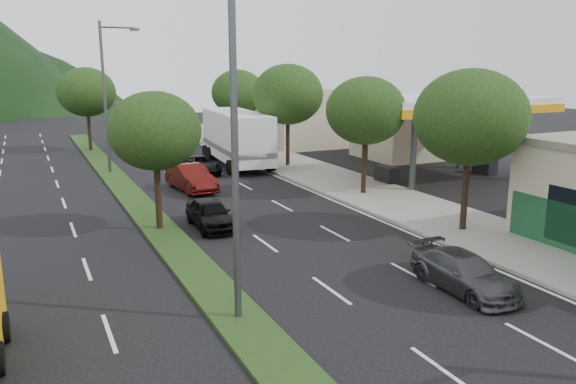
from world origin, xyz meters
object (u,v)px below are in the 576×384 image
tree_r_c (366,111)px  motorhome (236,137)px  tree_med_near (155,131)px  tree_med_far (86,92)px  car_queue_d (199,165)px  streetlight_near (241,126)px  car_queue_c (191,178)px  car_queue_b (464,272)px  tree_r_b (470,117)px  streetlight_mid (107,90)px  car_queue_a (210,214)px  tree_r_d (288,95)px  tree_r_e (238,93)px

tree_r_c → motorhome: 13.12m
tree_med_near → tree_med_far: bearing=90.0°
tree_med_near → car_queue_d: bearing=65.9°
car_queue_d → streetlight_near: bearing=-107.8°
streetlight_near → car_queue_c: size_ratio=2.16×
car_queue_b → tree_med_near: bearing=124.7°
tree_r_b → streetlight_mid: 24.09m
streetlight_near → car_queue_a: bearing=78.2°
tree_r_c → tree_med_far: 26.83m
tree_r_c → motorhome: tree_r_c is taller
car_queue_a → car_queue_d: bearing=76.8°
car_queue_a → car_queue_b: size_ratio=0.93×
car_queue_a → tree_r_d: bearing=53.3°
tree_r_c → car_queue_a: 10.96m
car_queue_c → streetlight_mid: bearing=107.3°
tree_med_near → tree_med_far: (0.00, 26.00, 0.58)m
tree_r_c → car_queue_b: bearing=-109.3°
tree_r_e → tree_med_far: 12.65m
tree_r_e → tree_med_near: bearing=-118.6°
car_queue_d → motorhome: (3.50, 2.15, 1.47)m
tree_med_near → streetlight_near: streetlight_near is taller
tree_r_b → motorhome: size_ratio=0.67×
tree_r_b → tree_r_e: bearing=90.0°
tree_r_b → tree_r_c: (0.00, 8.00, -0.29)m
car_queue_a → car_queue_c: bearing=81.5°
car_queue_b → car_queue_c: size_ratio=0.90×
tree_med_far → streetlight_near: (0.21, -36.00, 0.58)m
streetlight_mid → car_queue_d: 7.75m
tree_r_c → streetlight_mid: bearing=132.2°
car_queue_c → car_queue_d: (1.98, 5.00, -0.17)m
tree_med_far → car_queue_b: 38.05m
tree_med_far → motorhome: bearing=-52.0°
tree_med_near → car_queue_c: bearing=64.3°
tree_r_d → tree_r_b: bearing=-90.0°
streetlight_mid → tree_med_near: bearing=-90.8°
car_queue_d → tree_r_e: bearing=51.6°
tree_r_e → tree_med_near: size_ratio=1.11×
streetlight_mid → car_queue_a: bearing=-82.8°
tree_r_e → tree_med_far: tree_med_far is taller
streetlight_near → tree_r_c: bearing=45.5°
tree_r_c → streetlight_near: bearing=-134.5°
streetlight_mid → car_queue_b: bearing=-74.5°
streetlight_mid → motorhome: (8.80, -0.52, -3.51)m
tree_med_far → car_queue_d: bearing=-68.1°
tree_med_far → streetlight_mid: streetlight_mid is taller
tree_r_c → tree_r_b: bearing=-90.0°
tree_r_c → tree_r_e: tree_r_e is taller
tree_med_far → tree_r_c: bearing=-63.4°
tree_med_far → tree_r_b: bearing=-69.4°
tree_r_d → streetlight_near: size_ratio=0.72×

